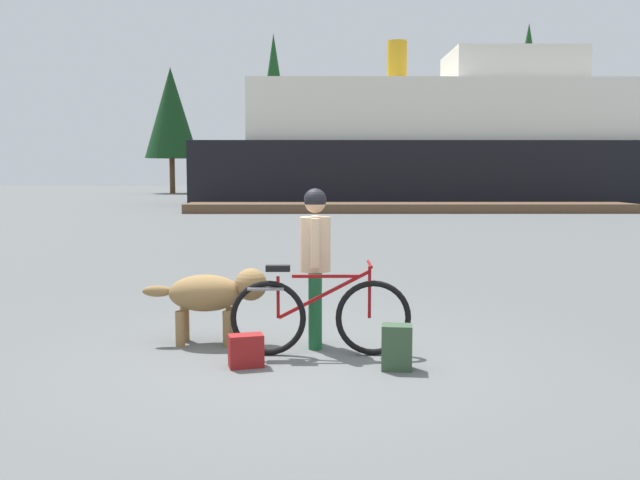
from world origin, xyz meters
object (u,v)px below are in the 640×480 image
object	(u,v)px
bicycle	(319,315)
backpack	(397,347)
person_cyclist	(315,253)
ferry_boat	(460,147)
dog	(214,294)
handbag_pannier	(246,351)

from	to	relation	value
bicycle	backpack	world-z (taller)	bicycle
bicycle	backpack	distance (m)	0.90
person_cyclist	ferry_boat	bearing A→B (deg)	75.80
bicycle	ferry_boat	size ratio (longest dim) A/B	0.06
dog	bicycle	bearing A→B (deg)	-23.56
person_cyclist	dog	size ratio (longest dim) A/B	1.25
person_cyclist	backpack	world-z (taller)	person_cyclist
bicycle	ferry_boat	bearing A→B (deg)	76.02
person_cyclist	ferry_boat	xyz separation A→B (m)	(8.10, 32.01, 2.18)
dog	handbag_pannier	xyz separation A→B (m)	(0.43, -0.90, -0.38)
backpack	ferry_boat	world-z (taller)	ferry_boat
dog	backpack	bearing A→B (deg)	-28.52
bicycle	dog	size ratio (longest dim) A/B	1.36
backpack	person_cyclist	bearing A→B (deg)	131.26
backpack	handbag_pannier	distance (m)	1.41
person_cyclist	backpack	bearing A→B (deg)	-48.74
bicycle	person_cyclist	xyz separation A→B (m)	(-0.04, 0.35, 0.59)
backpack	bicycle	bearing A→B (deg)	144.53
bicycle	backpack	size ratio (longest dim) A/B	4.29
bicycle	dog	xyz separation A→B (m)	(-1.12, 0.49, 0.13)
bicycle	handbag_pannier	distance (m)	0.85
person_cyclist	ferry_boat	world-z (taller)	ferry_boat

